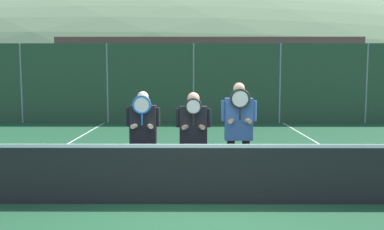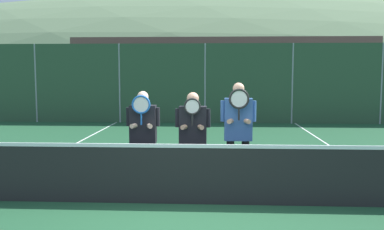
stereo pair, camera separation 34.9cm
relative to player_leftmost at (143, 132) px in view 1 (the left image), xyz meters
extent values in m
plane|color=#1E4C2D|center=(0.84, -0.77, -1.00)|extent=(120.00, 120.00, 0.00)
ellipsoid|color=#5B7551|center=(0.84, 63.55, -1.00)|extent=(136.41, 75.78, 26.52)
cube|color=tan|center=(1.68, 18.59, 0.75)|extent=(16.08, 5.00, 3.51)
cube|color=brown|center=(1.68, 18.59, 2.69)|extent=(16.58, 5.50, 0.36)
cylinder|color=gray|center=(-5.95, 9.65, 0.56)|extent=(0.06, 0.06, 3.12)
cylinder|color=gray|center=(-2.55, 9.65, 0.56)|extent=(0.06, 0.06, 3.12)
cylinder|color=gray|center=(0.84, 9.65, 0.56)|extent=(0.06, 0.06, 3.12)
cylinder|color=gray|center=(4.24, 9.65, 0.56)|extent=(0.06, 0.06, 3.12)
cylinder|color=gray|center=(7.64, 9.65, 0.56)|extent=(0.06, 0.06, 3.12)
cube|color=#2D4C33|center=(0.84, 9.65, 0.56)|extent=(20.38, 0.02, 3.12)
cube|color=black|center=(0.84, -0.77, -0.56)|extent=(9.34, 0.02, 0.88)
cube|color=white|center=(0.84, -0.77, -0.10)|extent=(9.34, 0.03, 0.06)
cube|color=white|center=(-2.70, 2.23, -1.00)|extent=(0.05, 16.00, 0.01)
cube|color=white|center=(4.38, 2.23, -1.00)|extent=(0.05, 16.00, 0.01)
cylinder|color=#232838|center=(-0.12, 0.01, -0.59)|extent=(0.13, 0.13, 0.82)
cylinder|color=#232838|center=(0.12, 0.01, -0.59)|extent=(0.13, 0.13, 0.82)
cube|color=black|center=(0.00, 0.01, 0.14)|extent=(0.44, 0.22, 0.65)
sphere|color=#DBB293|center=(0.00, 0.01, 0.60)|extent=(0.19, 0.19, 0.19)
cylinder|color=black|center=(-0.25, 0.01, 0.26)|extent=(0.08, 0.08, 0.32)
cylinder|color=black|center=(0.25, 0.01, 0.26)|extent=(0.08, 0.08, 0.32)
cylinder|color=#DBB293|center=(-0.11, -0.08, 0.13)|extent=(0.16, 0.27, 0.08)
cylinder|color=#DBB293|center=(0.11, -0.08, 0.13)|extent=(0.16, 0.27, 0.08)
cylinder|color=#1E5BAD|center=(0.00, -0.17, 0.25)|extent=(0.03, 0.03, 0.20)
torus|color=#1E5BAD|center=(0.00, -0.17, 0.49)|extent=(0.32, 0.03, 0.32)
cylinder|color=silver|center=(0.00, -0.17, 0.49)|extent=(0.26, 0.00, 0.26)
cylinder|color=black|center=(0.73, -0.03, -0.60)|extent=(0.13, 0.13, 0.81)
cylinder|color=black|center=(0.98, -0.03, -0.60)|extent=(0.13, 0.13, 0.81)
cube|color=black|center=(0.85, -0.03, 0.13)|extent=(0.46, 0.22, 0.64)
sphere|color=tan|center=(0.85, -0.03, 0.58)|extent=(0.20, 0.20, 0.20)
cylinder|color=black|center=(0.60, -0.03, 0.25)|extent=(0.08, 0.08, 0.31)
cylinder|color=black|center=(1.11, -0.03, 0.25)|extent=(0.08, 0.08, 0.31)
cylinder|color=tan|center=(0.74, -0.12, 0.12)|extent=(0.16, 0.27, 0.08)
cylinder|color=tan|center=(0.97, -0.12, 0.12)|extent=(0.16, 0.27, 0.08)
cylinder|color=black|center=(0.85, -0.21, 0.24)|extent=(0.03, 0.03, 0.20)
torus|color=black|center=(0.85, -0.21, 0.46)|extent=(0.28, 0.03, 0.28)
cylinder|color=silver|center=(0.85, -0.21, 0.46)|extent=(0.23, 0.00, 0.23)
cylinder|color=black|center=(1.49, -0.06, -0.56)|extent=(0.13, 0.13, 0.89)
cylinder|color=black|center=(1.74, -0.06, -0.56)|extent=(0.13, 0.13, 0.89)
cube|color=#335693|center=(1.61, -0.06, 0.24)|extent=(0.46, 0.22, 0.70)
sphere|color=tan|center=(1.61, -0.06, 0.75)|extent=(0.19, 0.19, 0.19)
cylinder|color=#335693|center=(1.36, -0.06, 0.37)|extent=(0.08, 0.08, 0.35)
cylinder|color=#335693|center=(1.87, -0.06, 0.37)|extent=(0.08, 0.08, 0.35)
cylinder|color=tan|center=(1.50, -0.15, 0.22)|extent=(0.16, 0.27, 0.08)
cylinder|color=tan|center=(1.73, -0.15, 0.22)|extent=(0.16, 0.27, 0.08)
cylinder|color=black|center=(1.61, -0.24, 0.34)|extent=(0.03, 0.03, 0.20)
torus|color=black|center=(1.61, -0.24, 0.59)|extent=(0.33, 0.04, 0.33)
cylinder|color=silver|center=(1.61, -0.24, 0.59)|extent=(0.27, 0.00, 0.27)
cube|color=black|center=(-4.80, 12.92, -0.32)|extent=(4.52, 1.74, 0.77)
cube|color=#2D3842|center=(-4.80, 12.92, 0.39)|extent=(2.49, 1.60, 0.63)
cylinder|color=black|center=(-3.33, 12.03, -0.70)|extent=(0.60, 0.16, 0.60)
cylinder|color=black|center=(-3.33, 13.81, -0.70)|extent=(0.60, 0.16, 0.60)
cylinder|color=black|center=(-6.27, 12.03, -0.70)|extent=(0.60, 0.16, 0.60)
cylinder|color=black|center=(-6.27, 13.81, -0.70)|extent=(0.60, 0.16, 0.60)
cube|color=#285638|center=(0.35, 12.99, -0.31)|extent=(4.06, 1.74, 0.78)
cube|color=#2D3842|center=(0.35, 12.99, 0.39)|extent=(2.23, 1.60, 0.64)
cylinder|color=black|center=(1.67, 12.10, -0.70)|extent=(0.60, 0.16, 0.60)
cylinder|color=black|center=(1.67, 13.88, -0.70)|extent=(0.60, 0.16, 0.60)
cylinder|color=black|center=(-0.97, 12.10, -0.70)|extent=(0.60, 0.16, 0.60)
cylinder|color=black|center=(-0.97, 13.88, -0.70)|extent=(0.60, 0.16, 0.60)
cube|color=#B2B7BC|center=(5.26, 12.56, -0.30)|extent=(4.04, 1.78, 0.81)
cube|color=#2D3842|center=(5.26, 12.56, 0.44)|extent=(2.22, 1.64, 0.66)
cylinder|color=black|center=(6.58, 11.65, -0.70)|extent=(0.60, 0.16, 0.60)
cylinder|color=black|center=(6.58, 13.47, -0.70)|extent=(0.60, 0.16, 0.60)
cylinder|color=black|center=(3.95, 11.65, -0.70)|extent=(0.60, 0.16, 0.60)
cylinder|color=black|center=(3.95, 13.47, -0.70)|extent=(0.60, 0.16, 0.60)
cylinder|color=black|center=(8.99, 12.11, -0.70)|extent=(0.60, 0.16, 0.60)
cylinder|color=black|center=(8.99, 13.95, -0.70)|extent=(0.60, 0.16, 0.60)
camera|label=1|loc=(0.87, -7.18, 1.03)|focal=40.00mm
camera|label=2|loc=(1.21, -7.17, 1.03)|focal=40.00mm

